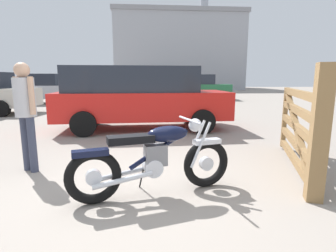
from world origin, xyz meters
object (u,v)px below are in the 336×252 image
object	(u,v)px
bystander	(25,106)
dark_sedan_left	(139,96)
silver_sedan_mid	(43,89)
blue_hatchback_right	(199,87)
timber_gate	(301,128)
vintage_motorcycle	(155,159)

from	to	relation	value
bystander	dark_sedan_left	xyz separation A→B (m)	(1.51, 3.40, -0.08)
silver_sedan_mid	blue_hatchback_right	xyz separation A→B (m)	(9.31, 2.41, 0.00)
timber_gate	dark_sedan_left	distance (m)	4.54
bystander	vintage_motorcycle	bearing A→B (deg)	-81.15
timber_gate	silver_sedan_mid	xyz separation A→B (m)	(-8.50, 11.69, 0.13)
dark_sedan_left	silver_sedan_mid	distance (m)	9.92
silver_sedan_mid	dark_sedan_left	bearing A→B (deg)	-52.50
timber_gate	bystander	distance (m)	4.13
vintage_motorcycle	silver_sedan_mid	xyz separation A→B (m)	(-6.35, 12.31, 0.38)
silver_sedan_mid	blue_hatchback_right	distance (m)	9.62
bystander	silver_sedan_mid	xyz separation A→B (m)	(-4.40, 11.36, -0.18)
timber_gate	bystander	bearing A→B (deg)	103.43
silver_sedan_mid	blue_hatchback_right	bearing A→B (deg)	15.44
dark_sedan_left	bystander	bearing A→B (deg)	-117.84
vintage_motorcycle	blue_hatchback_right	distance (m)	15.02
dark_sedan_left	silver_sedan_mid	bearing A→B (deg)	122.73
vintage_motorcycle	dark_sedan_left	bearing A→B (deg)	78.63
bystander	dark_sedan_left	size ratio (longest dim) A/B	0.35
timber_gate	silver_sedan_mid	world-z (taller)	silver_sedan_mid
timber_gate	dark_sedan_left	bearing A→B (deg)	52.78
vintage_motorcycle	bystander	distance (m)	2.24
timber_gate	silver_sedan_mid	distance (m)	14.45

